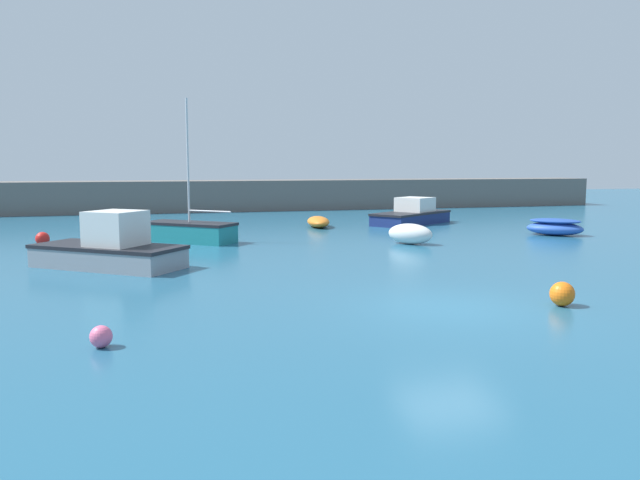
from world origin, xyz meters
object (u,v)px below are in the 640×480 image
at_px(rowboat_with_red_cover, 555,227).
at_px(mooring_buoy_pink, 101,337).
at_px(motorboat_grey_hull, 110,249).
at_px(mooring_buoy_red, 43,239).
at_px(rowboat_white_midwater, 318,222).
at_px(fishing_dinghy_green, 410,234).
at_px(motorboat_with_cabin, 412,215).
at_px(sailboat_tall_mast, 190,231).
at_px(mooring_buoy_orange, 562,294).

bearing_deg(rowboat_with_red_cover, mooring_buoy_pink, -100.21).
height_order(motorboat_grey_hull, mooring_buoy_pink, motorboat_grey_hull).
xyz_separation_m(rowboat_with_red_cover, mooring_buoy_red, (-23.44, 2.33, -0.12)).
distance_m(rowboat_white_midwater, fishing_dinghy_green, 8.37).
bearing_deg(motorboat_with_cabin, motorboat_grey_hull, 1.00).
bearing_deg(rowboat_white_midwater, sailboat_tall_mast, -47.53).
bearing_deg(rowboat_white_midwater, mooring_buoy_orange, 10.29).
distance_m(motorboat_grey_hull, motorboat_with_cabin, 19.70).
distance_m(fishing_dinghy_green, mooring_buoy_pink, 17.30).
bearing_deg(rowboat_with_red_cover, mooring_buoy_red, -141.02).
xyz_separation_m(rowboat_white_midwater, mooring_buoy_orange, (0.78, -20.11, 0.01)).
bearing_deg(sailboat_tall_mast, rowboat_white_midwater, -105.89).
bearing_deg(fishing_dinghy_green, rowboat_with_red_cover, 59.16).
relative_size(fishing_dinghy_green, rowboat_with_red_cover, 0.75).
height_order(sailboat_tall_mast, mooring_buoy_pink, sailboat_tall_mast).
xyz_separation_m(fishing_dinghy_green, mooring_buoy_pink, (-11.75, -12.70, -0.23)).
relative_size(fishing_dinghy_green, mooring_buoy_red, 3.80).
height_order(rowboat_white_midwater, fishing_dinghy_green, fishing_dinghy_green).
bearing_deg(mooring_buoy_red, mooring_buoy_orange, -47.84).
xyz_separation_m(rowboat_white_midwater, rowboat_with_red_cover, (10.09, -6.84, 0.12)).
xyz_separation_m(fishing_dinghy_green, motorboat_grey_hull, (-12.13, -3.13, 0.20)).
xyz_separation_m(rowboat_white_midwater, fishing_dinghy_green, (1.94, -8.14, 0.15)).
bearing_deg(motorboat_with_cabin, sailboat_tall_mast, -12.87).
height_order(motorboat_grey_hull, mooring_buoy_red, motorboat_grey_hull).
relative_size(rowboat_white_midwater, motorboat_grey_hull, 0.56).
xyz_separation_m(rowboat_with_red_cover, motorboat_with_cabin, (-4.37, 7.19, 0.13)).
relative_size(sailboat_tall_mast, mooring_buoy_orange, 10.49).
height_order(rowboat_with_red_cover, mooring_buoy_pink, rowboat_with_red_cover).
distance_m(rowboat_white_midwater, mooring_buoy_orange, 20.13).
distance_m(motorboat_grey_hull, mooring_buoy_orange, 14.09).
height_order(fishing_dinghy_green, mooring_buoy_orange, fishing_dinghy_green).
distance_m(rowboat_white_midwater, rowboat_with_red_cover, 12.19).
distance_m(fishing_dinghy_green, mooring_buoy_orange, 12.03).
bearing_deg(mooring_buoy_red, motorboat_with_cabin, 14.31).
bearing_deg(motorboat_grey_hull, mooring_buoy_pink, 129.72).
bearing_deg(mooring_buoy_orange, motorboat_with_cabin, 76.45).
distance_m(rowboat_with_red_cover, mooring_buoy_orange, 16.21).
relative_size(rowboat_white_midwater, mooring_buoy_red, 5.17).
bearing_deg(mooring_buoy_red, mooring_buoy_pink, -77.78).
height_order(rowboat_white_midwater, rowboat_with_red_cover, rowboat_with_red_cover).
xyz_separation_m(rowboat_white_midwater, mooring_buoy_red, (-13.35, -4.51, -0.00)).
xyz_separation_m(motorboat_with_cabin, mooring_buoy_orange, (-4.93, -20.47, -0.24)).
relative_size(motorboat_with_cabin, mooring_buoy_pink, 13.59).
xyz_separation_m(rowboat_white_midwater, sailboat_tall_mast, (-7.23, -4.95, 0.18)).
distance_m(sailboat_tall_mast, mooring_buoy_red, 6.14).
distance_m(rowboat_with_red_cover, motorboat_with_cabin, 8.42).
bearing_deg(motorboat_with_cabin, rowboat_with_red_cover, 86.14).
height_order(rowboat_white_midwater, mooring_buoy_red, rowboat_white_midwater).
distance_m(fishing_dinghy_green, mooring_buoy_red, 15.72).
bearing_deg(motorboat_with_cabin, mooring_buoy_pink, 18.60).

